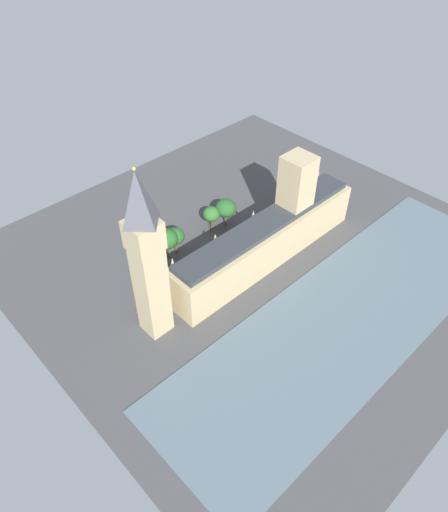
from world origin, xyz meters
TOP-DOWN VIEW (x-y plane):
  - ground_plane at (0.00, 0.00)m, footprint 139.00×139.00m
  - river_thames at (-34.40, 0.00)m, footprint 37.52×125.10m
  - parliament_building at (-1.99, -1.97)m, footprint 11.83×69.00m
  - clock_tower at (-0.85, 41.19)m, footprint 7.57×7.57m
  - car_yellow_cab_by_river_gate at (9.91, -23.61)m, footprint 2.26×4.75m
  - car_silver_near_tower at (11.64, -13.72)m, footprint 2.16×4.88m
  - double_decker_bus_kerbside at (9.88, -4.52)m, footprint 2.94×10.58m
  - double_decker_bus_leading at (9.44, 10.71)m, footprint 3.71×10.72m
  - car_white_trailing at (11.32, 22.74)m, footprint 2.01×4.43m
  - pedestrian_opposite_hall at (5.75, 5.16)m, footprint 0.47×0.57m
  - pedestrian_under_trees at (5.15, -20.73)m, footprint 0.65×0.60m
  - pedestrian_midblock at (5.06, -11.38)m, footprint 0.60×0.65m
  - plane_tree_corner at (18.78, 21.62)m, footprint 7.11×7.11m
  - plane_tree_far_end at (18.92, 18.35)m, footprint 6.17×6.17m
  - plane_tree_slot_10 at (18.27, -2.75)m, footprint 7.00×7.00m
  - plane_tree_slot_11 at (20.28, 1.83)m, footprint 5.70×5.70m
  - street_lamp_slot_12 at (19.22, 3.26)m, footprint 0.56×0.56m

SIDE VIEW (x-z plane):
  - ground_plane at x=0.00m, z-range 0.00..0.00m
  - river_thames at x=-34.40m, z-range 0.00..0.25m
  - pedestrian_opposite_hall at x=5.75m, z-range -0.08..1.42m
  - pedestrian_under_trees at x=5.15m, z-range -0.08..1.45m
  - pedestrian_midblock at x=5.06m, z-range -0.08..1.47m
  - car_white_trailing at x=11.32m, z-range 0.02..1.76m
  - car_yellow_cab_by_river_gate at x=9.91m, z-range 0.02..1.76m
  - car_silver_near_tower at x=11.64m, z-range 0.02..1.76m
  - double_decker_bus_kerbside at x=9.88m, z-range 0.26..5.01m
  - double_decker_bus_leading at x=9.44m, z-range 0.26..5.01m
  - street_lamp_slot_12 at x=19.22m, z-range 1.25..7.52m
  - plane_tree_slot_11 at x=20.28m, z-range 1.77..10.21m
  - plane_tree_far_end at x=18.92m, z-range 2.07..11.53m
  - plane_tree_slot_10 at x=18.27m, z-range 2.10..12.31m
  - plane_tree_corner at x=18.78m, z-range 2.35..13.16m
  - parliament_building at x=-1.99m, z-range -7.02..24.15m
  - clock_tower at x=-0.85m, z-range 0.83..50.88m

